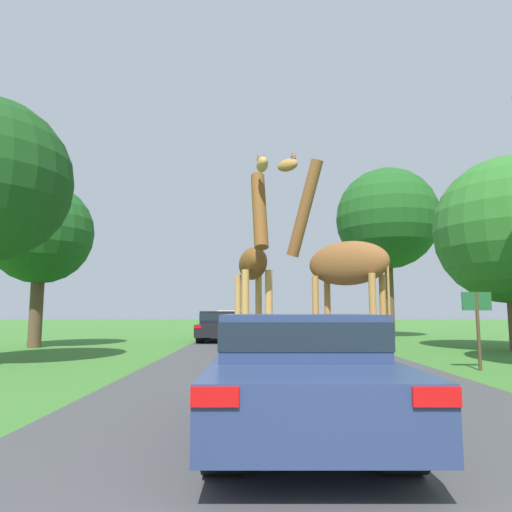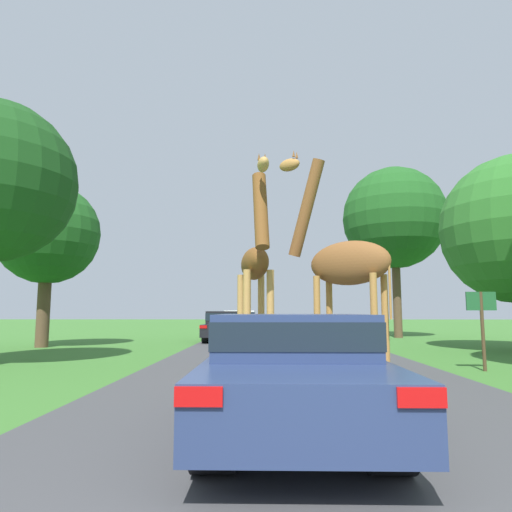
{
  "view_description": "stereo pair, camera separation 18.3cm",
  "coord_description": "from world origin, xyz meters",
  "px_view_note": "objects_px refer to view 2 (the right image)",
  "views": [
    {
      "loc": [
        -0.78,
        -1.53,
        1.38
      ],
      "look_at": [
        -0.83,
        9.33,
        2.7
      ],
      "focal_mm": 32.0,
      "sensor_mm": 36.0,
      "label": 1
    },
    {
      "loc": [
        -0.59,
        -1.52,
        1.38
      ],
      "look_at": [
        -0.83,
        9.33,
        2.7
      ],
      "focal_mm": 32.0,
      "sensor_mm": 36.0,
      "label": 2
    }
  ],
  "objects_px": {
    "tree_far_right": "(48,234)",
    "giraffe_near_road": "(255,267)",
    "tree_right_cluster": "(394,218)",
    "car_far_ahead": "(225,325)",
    "giraffe_companion": "(342,261)",
    "car_queue_left": "(240,322)",
    "sign_post": "(482,316)",
    "car_queue_right": "(271,331)",
    "car_lead_maroon": "(292,367)"
  },
  "relations": [
    {
      "from": "tree_far_right",
      "to": "giraffe_near_road",
      "type": "bearing_deg",
      "value": -39.92
    },
    {
      "from": "tree_far_right",
      "to": "tree_right_cluster",
      "type": "bearing_deg",
      "value": 23.53
    },
    {
      "from": "car_far_ahead",
      "to": "tree_right_cluster",
      "type": "height_order",
      "value": "tree_right_cluster"
    },
    {
      "from": "giraffe_companion",
      "to": "car_far_ahead",
      "type": "relative_size",
      "value": 1.17
    },
    {
      "from": "car_queue_left",
      "to": "tree_far_right",
      "type": "distance_m",
      "value": 12.04
    },
    {
      "from": "car_queue_left",
      "to": "car_far_ahead",
      "type": "xyz_separation_m",
      "value": [
        -0.44,
        -4.89,
        -0.03
      ]
    },
    {
      "from": "tree_far_right",
      "to": "sign_post",
      "type": "bearing_deg",
      "value": -26.32
    },
    {
      "from": "car_queue_right",
      "to": "tree_far_right",
      "type": "relative_size",
      "value": 0.72
    },
    {
      "from": "car_far_ahead",
      "to": "car_queue_left",
      "type": "bearing_deg",
      "value": 84.84
    },
    {
      "from": "tree_far_right",
      "to": "giraffe_companion",
      "type": "bearing_deg",
      "value": -37.72
    },
    {
      "from": "giraffe_companion",
      "to": "tree_far_right",
      "type": "distance_m",
      "value": 13.26
    },
    {
      "from": "tree_right_cluster",
      "to": "sign_post",
      "type": "relative_size",
      "value": 5.01
    },
    {
      "from": "giraffe_companion",
      "to": "sign_post",
      "type": "relative_size",
      "value": 2.81
    },
    {
      "from": "car_queue_right",
      "to": "car_queue_left",
      "type": "distance_m",
      "value": 9.65
    },
    {
      "from": "giraffe_near_road",
      "to": "car_queue_right",
      "type": "distance_m",
      "value": 6.74
    },
    {
      "from": "tree_right_cluster",
      "to": "tree_far_right",
      "type": "relative_size",
      "value": 1.42
    },
    {
      "from": "giraffe_companion",
      "to": "tree_far_right",
      "type": "height_order",
      "value": "tree_far_right"
    },
    {
      "from": "giraffe_near_road",
      "to": "tree_far_right",
      "type": "xyz_separation_m",
      "value": [
        -8.48,
        7.09,
        2.03
      ]
    },
    {
      "from": "car_lead_maroon",
      "to": "car_queue_right",
      "type": "distance_m",
      "value": 11.79
    },
    {
      "from": "car_lead_maroon",
      "to": "tree_far_right",
      "type": "bearing_deg",
      "value": 126.06
    },
    {
      "from": "car_far_ahead",
      "to": "tree_far_right",
      "type": "relative_size",
      "value": 0.68
    },
    {
      "from": "giraffe_near_road",
      "to": "car_lead_maroon",
      "type": "relative_size",
      "value": 1.11
    },
    {
      "from": "giraffe_near_road",
      "to": "giraffe_companion",
      "type": "xyz_separation_m",
      "value": [
        1.89,
        -0.93,
        0.03
      ]
    },
    {
      "from": "giraffe_companion",
      "to": "car_far_ahead",
      "type": "bearing_deg",
      "value": 53.63
    },
    {
      "from": "car_queue_left",
      "to": "tree_right_cluster",
      "type": "height_order",
      "value": "tree_right_cluster"
    },
    {
      "from": "giraffe_companion",
      "to": "car_queue_left",
      "type": "relative_size",
      "value": 1.29
    },
    {
      "from": "car_lead_maroon",
      "to": "car_queue_right",
      "type": "bearing_deg",
      "value": 90.57
    },
    {
      "from": "giraffe_near_road",
      "to": "car_queue_left",
      "type": "height_order",
      "value": "giraffe_near_road"
    },
    {
      "from": "giraffe_near_road",
      "to": "sign_post",
      "type": "bearing_deg",
      "value": 174.18
    },
    {
      "from": "giraffe_companion",
      "to": "car_queue_right",
      "type": "distance_m",
      "value": 7.77
    },
    {
      "from": "giraffe_near_road",
      "to": "car_far_ahead",
      "type": "bearing_deg",
      "value": -89.86
    },
    {
      "from": "car_queue_right",
      "to": "car_far_ahead",
      "type": "xyz_separation_m",
      "value": [
        -2.13,
        4.62,
        0.07
      ]
    },
    {
      "from": "car_far_ahead",
      "to": "car_queue_right",
      "type": "bearing_deg",
      "value": -65.28
    },
    {
      "from": "car_queue_left",
      "to": "giraffe_near_road",
      "type": "bearing_deg",
      "value": -85.5
    },
    {
      "from": "car_lead_maroon",
      "to": "car_queue_right",
      "type": "height_order",
      "value": "car_lead_maroon"
    },
    {
      "from": "giraffe_near_road",
      "to": "giraffe_companion",
      "type": "height_order",
      "value": "giraffe_companion"
    },
    {
      "from": "car_queue_right",
      "to": "sign_post",
      "type": "xyz_separation_m",
      "value": [
        4.92,
        -6.24,
        0.61
      ]
    },
    {
      "from": "giraffe_companion",
      "to": "sign_post",
      "type": "height_order",
      "value": "giraffe_companion"
    },
    {
      "from": "giraffe_companion",
      "to": "car_queue_right",
      "type": "height_order",
      "value": "giraffe_companion"
    },
    {
      "from": "car_far_ahead",
      "to": "sign_post",
      "type": "distance_m",
      "value": 12.95
    },
    {
      "from": "car_far_ahead",
      "to": "car_lead_maroon",
      "type": "bearing_deg",
      "value": -82.21
    },
    {
      "from": "car_queue_left",
      "to": "giraffe_companion",
      "type": "bearing_deg",
      "value": -79.46
    },
    {
      "from": "giraffe_near_road",
      "to": "car_queue_right",
      "type": "xyz_separation_m",
      "value": [
        0.42,
        6.5,
        -1.75
      ]
    },
    {
      "from": "car_far_ahead",
      "to": "sign_post",
      "type": "xyz_separation_m",
      "value": [
        7.04,
        -10.86,
        0.54
      ]
    },
    {
      "from": "sign_post",
      "to": "car_far_ahead",
      "type": "bearing_deg",
      "value": 122.98
    },
    {
      "from": "sign_post",
      "to": "car_queue_right",
      "type": "bearing_deg",
      "value": 128.25
    },
    {
      "from": "giraffe_near_road",
      "to": "car_queue_left",
      "type": "distance_m",
      "value": 16.14
    },
    {
      "from": "car_queue_left",
      "to": "tree_far_right",
      "type": "relative_size",
      "value": 0.62
    },
    {
      "from": "giraffe_near_road",
      "to": "sign_post",
      "type": "relative_size",
      "value": 2.6
    },
    {
      "from": "car_lead_maroon",
      "to": "sign_post",
      "type": "bearing_deg",
      "value": 49.12
    }
  ]
}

